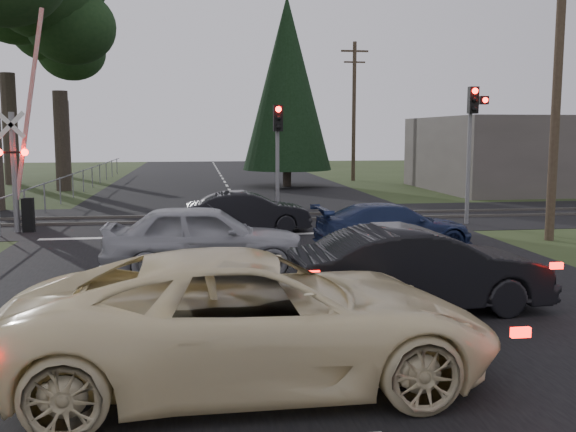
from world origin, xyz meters
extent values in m
plane|color=#2B391A|center=(0.00, 0.00, 0.00)|extent=(120.00, 120.00, 0.00)
cube|color=black|center=(0.00, 10.00, 0.01)|extent=(14.00, 100.00, 0.01)
cube|color=black|center=(0.00, 12.00, 0.01)|extent=(120.00, 8.00, 0.01)
cube|color=silver|center=(0.00, 8.20, 0.01)|extent=(13.00, 0.35, 0.00)
cube|color=#59544C|center=(0.00, 11.20, 0.05)|extent=(120.00, 0.12, 0.10)
cube|color=#59544C|center=(0.00, 12.80, 0.05)|extent=(120.00, 0.12, 0.10)
cylinder|color=slate|center=(-7.50, 9.80, 1.90)|extent=(0.18, 0.18, 3.80)
cube|color=white|center=(-7.50, 9.70, 3.40)|extent=(0.88, 0.03, 0.88)
cube|color=white|center=(-7.50, 9.70, 3.40)|extent=(0.88, 0.03, 0.88)
cube|color=black|center=(-7.50, 9.72, 2.55)|extent=(0.90, 0.06, 0.06)
sphere|color=#FF0C07|center=(-7.12, 9.65, 2.55)|extent=(0.22, 0.22, 0.22)
cube|color=black|center=(-7.15, 9.80, 0.55)|extent=(0.35, 0.25, 1.10)
cube|color=red|center=(-6.95, 9.80, 4.00)|extent=(1.16, 0.10, 5.93)
cylinder|color=slate|center=(7.50, 9.60, 1.90)|extent=(0.14, 0.14, 3.80)
cube|color=black|center=(7.50, 9.42, 4.25)|extent=(0.32, 0.24, 0.90)
sphere|color=#FF0C07|center=(7.50, 9.29, 4.55)|extent=(0.20, 0.20, 0.20)
sphere|color=black|center=(7.50, 9.29, 4.25)|extent=(0.18, 0.18, 0.18)
sphere|color=black|center=(7.50, 9.29, 3.95)|extent=(0.18, 0.18, 0.18)
cube|color=black|center=(7.88, 9.42, 4.25)|extent=(0.28, 0.22, 0.28)
sphere|color=#FF0C07|center=(7.88, 9.30, 4.25)|extent=(0.18, 0.18, 0.18)
cylinder|color=slate|center=(1.00, 10.80, 1.60)|extent=(0.14, 0.14, 3.20)
cube|color=black|center=(1.00, 10.62, 3.65)|extent=(0.32, 0.24, 0.90)
sphere|color=#FF0C07|center=(1.00, 10.49, 3.95)|extent=(0.20, 0.20, 0.20)
sphere|color=black|center=(1.00, 10.49, 3.65)|extent=(0.18, 0.18, 0.18)
sphere|color=black|center=(1.00, 10.49, 3.35)|extent=(0.18, 0.18, 0.18)
cylinder|color=#4C3D2D|center=(8.50, 6.00, 4.50)|extent=(0.26, 0.26, 9.00)
cylinder|color=#4C3D2D|center=(8.50, 30.00, 4.50)|extent=(0.26, 0.26, 9.00)
cube|color=#4C3D2D|center=(8.50, 30.00, 8.40)|extent=(1.80, 0.12, 0.12)
cube|color=#4C3D2D|center=(8.50, 30.00, 7.70)|extent=(1.40, 0.10, 0.10)
cylinder|color=#4C3D2D|center=(8.50, 55.00, 4.50)|extent=(0.26, 0.26, 9.00)
cube|color=#4C3D2D|center=(8.50, 55.00, 8.40)|extent=(1.80, 0.12, 0.12)
cube|color=#4C3D2D|center=(8.50, 55.00, 7.70)|extent=(1.40, 0.10, 0.10)
cylinder|color=#473D33|center=(-9.00, 25.00, 2.70)|extent=(0.80, 0.80, 5.40)
ellipsoid|color=black|center=(-9.00, 25.00, 9.60)|extent=(6.00, 6.00, 7.20)
cylinder|color=#473D33|center=(-13.00, 30.00, 3.38)|extent=(0.89, 0.89, 6.75)
cylinder|color=#473D33|center=(-11.00, 36.00, 2.70)|extent=(0.80, 0.80, 5.40)
ellipsoid|color=black|center=(-11.00, 36.00, 9.60)|extent=(6.00, 6.00, 7.20)
cylinder|color=#473D33|center=(3.50, 26.00, 1.00)|extent=(0.50, 0.50, 2.00)
cone|color=black|center=(3.50, 26.00, 6.00)|extent=(5.20, 5.20, 10.00)
cube|color=#59514C|center=(18.00, 22.00, 2.00)|extent=(14.00, 10.00, 4.00)
imported|color=beige|center=(-1.12, -3.64, 0.84)|extent=(6.10, 2.92, 1.68)
imported|color=black|center=(2.07, -0.76, 0.75)|extent=(4.62, 1.79, 1.50)
imported|color=#9A9BA1|center=(-1.65, 3.11, 0.78)|extent=(4.60, 1.91, 1.56)
imported|color=#19254B|center=(3.45, 5.16, 0.63)|extent=(4.43, 2.03, 1.25)
imported|color=black|center=(-0.20, 8.78, 0.64)|extent=(3.94, 1.44, 1.29)
camera|label=1|loc=(-1.83, -11.44, 3.16)|focal=40.00mm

